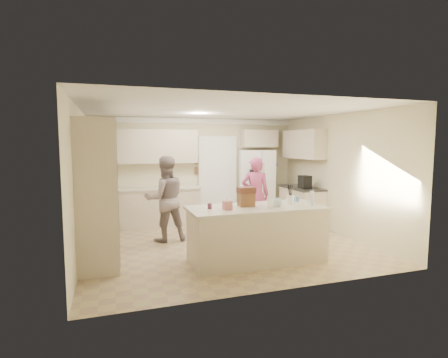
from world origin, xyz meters
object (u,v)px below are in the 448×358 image
object	(u,v)px
tissue_box	(227,205)
utensil_crock	(290,200)
teen_girl	(255,195)
island_base	(257,235)
teen_boy	(165,199)
coffee_maker	(305,182)
dollhouse_body	(246,200)
refrigerator	(256,184)

from	to	relation	value
tissue_box	utensil_crock	bearing A→B (deg)	7.13
utensil_crock	teen_girl	size ratio (longest dim) A/B	0.09
island_base	tissue_box	xyz separation A→B (m)	(-0.55, -0.10, 0.56)
island_base	teen_boy	size ratio (longest dim) A/B	1.28
coffee_maker	teen_girl	distance (m)	1.33
dollhouse_body	teen_girl	size ratio (longest dim) A/B	0.16
teen_boy	teen_girl	size ratio (longest dim) A/B	1.03
dollhouse_body	teen_boy	size ratio (longest dim) A/B	0.15
coffee_maker	teen_boy	size ratio (longest dim) A/B	0.17
tissue_box	teen_boy	size ratio (longest dim) A/B	0.08
dollhouse_body	teen_girl	world-z (taller)	teen_girl
island_base	utensil_crock	size ratio (longest dim) A/B	14.67
teen_girl	refrigerator	bearing A→B (deg)	-92.83
dollhouse_body	tissue_box	bearing A→B (deg)	-153.43
teen_girl	coffee_maker	bearing A→B (deg)	-154.46
refrigerator	island_base	distance (m)	3.48
coffee_maker	utensil_crock	bearing A→B (deg)	-127.12
island_base	teen_girl	world-z (taller)	teen_girl
tissue_box	teen_girl	world-z (taller)	teen_girl
utensil_crock	dollhouse_body	bearing A→B (deg)	176.42
teen_boy	tissue_box	bearing A→B (deg)	106.25
utensil_crock	tissue_box	bearing A→B (deg)	-172.87
island_base	utensil_crock	xyz separation A→B (m)	(0.65, 0.05, 0.56)
refrigerator	tissue_box	bearing A→B (deg)	-106.51
dollhouse_body	refrigerator	bearing A→B (deg)	63.92
utensil_crock	dollhouse_body	distance (m)	0.80
coffee_maker	island_base	world-z (taller)	coffee_maker
refrigerator	tissue_box	xyz separation A→B (m)	(-1.90, -3.27, 0.10)
refrigerator	utensil_crock	distance (m)	3.20
utensil_crock	island_base	bearing A→B (deg)	-175.60
dollhouse_body	teen_boy	world-z (taller)	teen_boy
island_base	refrigerator	bearing A→B (deg)	66.89
island_base	dollhouse_body	size ratio (longest dim) A/B	8.46
refrigerator	tissue_box	size ratio (longest dim) A/B	12.86
island_base	teen_boy	xyz separation A→B (m)	(-1.26, 1.70, 0.42)
coffee_maker	island_base	size ratio (longest dim) A/B	0.14
coffee_maker	dollhouse_body	world-z (taller)	coffee_maker
utensil_crock	teen_boy	distance (m)	2.53
teen_girl	utensil_crock	bearing A→B (deg)	107.88
teen_boy	coffee_maker	bearing A→B (deg)	178.14
refrigerator	tissue_box	distance (m)	3.79
island_base	dollhouse_body	bearing A→B (deg)	146.31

